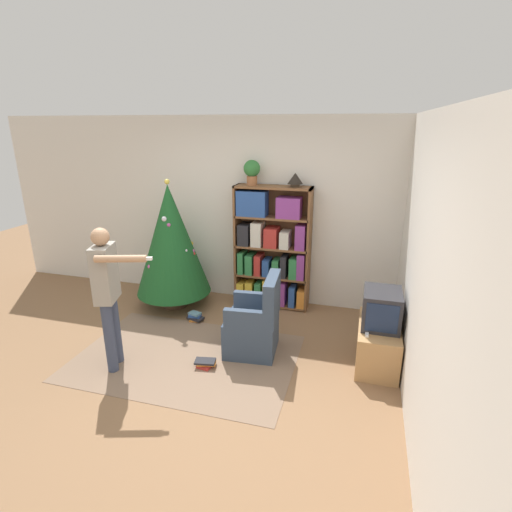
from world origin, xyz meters
The scene contains 15 objects.
ground_plane centered at (0.00, 0.00, 0.00)m, with size 14.00×14.00×0.00m, color #846042.
wall_back centered at (0.00, 2.14, 1.30)m, with size 8.00×0.10×2.60m.
wall_right centered at (2.05, 0.00, 1.30)m, with size 0.10×8.00×2.60m.
area_rug centered at (-0.27, 0.30, 0.00)m, with size 2.41×1.62×0.01m.
bookshelf centered at (0.30, 1.91, 0.83)m, with size 1.04×0.30×1.71m.
tv_stand centered at (1.77, 0.78, 0.23)m, with size 0.43×0.82×0.46m.
television centered at (1.77, 0.78, 0.65)m, with size 0.38×0.47×0.39m.
game_remote centered at (1.64, 0.53, 0.47)m, with size 0.04×0.12×0.02m.
christmas_tree centered at (-1.01, 1.51, 0.97)m, with size 1.03×1.03×1.80m.
armchair centered at (0.43, 0.65, 0.32)m, with size 0.62×0.61×0.92m.
standing_person centered at (-0.92, -0.04, 0.90)m, with size 0.71×0.45×1.53m.
potted_plant centered at (0.03, 1.92, 1.90)m, with size 0.22×0.22×0.33m.
table_lamp centered at (0.61, 1.92, 1.81)m, with size 0.20×0.20×0.18m.
book_pile_near_tree centered at (-0.54, 1.15, 0.05)m, with size 0.23×0.18×0.11m.
book_pile_by_chair centered at (0.01, 0.20, 0.04)m, with size 0.24×0.17×0.08m.
Camera 1 is at (1.53, -3.21, 2.48)m, focal length 28.00 mm.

